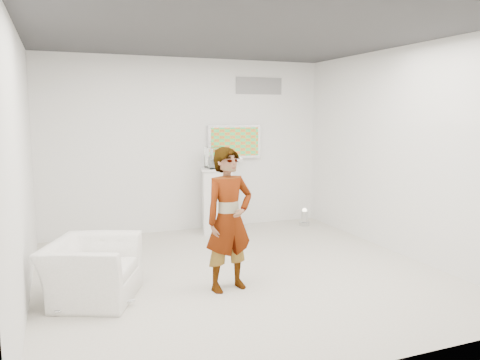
{
  "coord_description": "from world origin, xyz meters",
  "views": [
    {
      "loc": [
        -2.13,
        -5.44,
        2.05
      ],
      "look_at": [
        0.24,
        0.6,
        1.13
      ],
      "focal_mm": 35.0,
      "sensor_mm": 36.0,
      "label": 1
    }
  ],
  "objects_px": {
    "pedestal": "(217,200)",
    "floor_uplight": "(304,217)",
    "person": "(229,219)",
    "tv": "(234,142)",
    "armchair": "(92,270)"
  },
  "relations": [
    {
      "from": "floor_uplight",
      "to": "pedestal",
      "type": "bearing_deg",
      "value": 175.43
    },
    {
      "from": "armchair",
      "to": "floor_uplight",
      "type": "distance_m",
      "value": 4.48
    },
    {
      "from": "armchair",
      "to": "pedestal",
      "type": "relative_size",
      "value": 0.9
    },
    {
      "from": "person",
      "to": "tv",
      "type": "bearing_deg",
      "value": 56.49
    },
    {
      "from": "pedestal",
      "to": "floor_uplight",
      "type": "relative_size",
      "value": 3.69
    },
    {
      "from": "floor_uplight",
      "to": "armchair",
      "type": "bearing_deg",
      "value": -150.65
    },
    {
      "from": "armchair",
      "to": "pedestal",
      "type": "distance_m",
      "value": 3.24
    },
    {
      "from": "armchair",
      "to": "floor_uplight",
      "type": "height_order",
      "value": "armchair"
    },
    {
      "from": "pedestal",
      "to": "floor_uplight",
      "type": "distance_m",
      "value": 1.71
    },
    {
      "from": "person",
      "to": "pedestal",
      "type": "distance_m",
      "value": 2.71
    },
    {
      "from": "person",
      "to": "floor_uplight",
      "type": "relative_size",
      "value": 5.48
    },
    {
      "from": "tv",
      "to": "armchair",
      "type": "height_order",
      "value": "tv"
    },
    {
      "from": "person",
      "to": "floor_uplight",
      "type": "height_order",
      "value": "person"
    },
    {
      "from": "tv",
      "to": "floor_uplight",
      "type": "relative_size",
      "value": 3.27
    },
    {
      "from": "person",
      "to": "pedestal",
      "type": "xyz_separation_m",
      "value": [
        0.73,
        2.59,
        -0.27
      ]
    }
  ]
}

